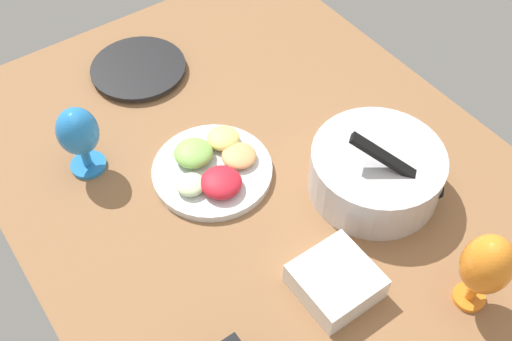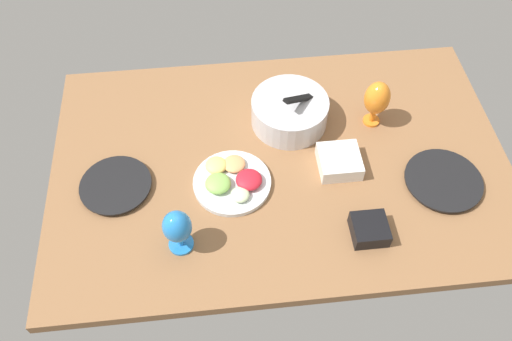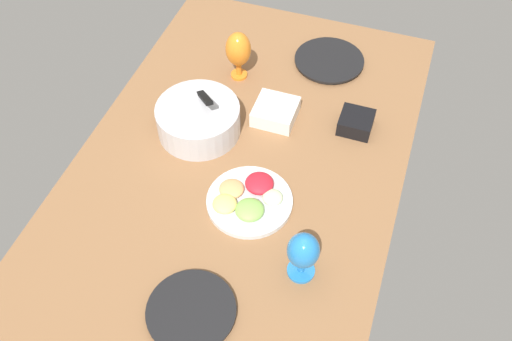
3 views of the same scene
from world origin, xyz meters
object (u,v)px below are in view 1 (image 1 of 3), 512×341
Objects in this scene: dinner_plate_left at (139,69)px; square_bowl_white at (336,280)px; hurricane_glass_blue at (78,134)px; hurricane_glass_orange at (486,266)px; fruit_platter at (213,167)px; mixing_bowl at (376,170)px.

square_bowl_white is at bearing 0.63° from dinner_plate_left.
hurricane_glass_blue is at bearing -48.42° from dinner_plate_left.
hurricane_glass_orange is at bearing 31.85° from hurricane_glass_blue.
hurricane_glass_orange reaches higher than fruit_platter.
hurricane_glass_orange is (53.74, 22.72, 9.98)cm from fruit_platter.
hurricane_glass_orange is at bearing 12.24° from dinner_plate_left.
fruit_platter is 1.38× the size of hurricane_glass_orange.
fruit_platter reaches higher than dinner_plate_left.
square_bowl_white is at bearing 5.22° from fruit_platter.
hurricane_glass_blue is at bearing -129.21° from fruit_platter.
square_bowl_white is (37.46, 3.42, 1.21)cm from fruit_platter.
hurricane_glass_blue reaches higher than fruit_platter.
mixing_bowl reaches higher than fruit_platter.
mixing_bowl is at bearing 48.11° from fruit_platter.
hurricane_glass_orange is at bearing 49.84° from square_bowl_white.
mixing_bowl is 1.46× the size of hurricane_glass_orange.
dinner_plate_left is at bearing 131.58° from hurricane_glass_blue.
square_bowl_white is at bearing 24.44° from hurricane_glass_blue.
fruit_platter is at bearing -157.08° from hurricane_glass_orange.
hurricane_glass_orange is (92.83, 20.15, 10.91)cm from dinner_plate_left.
mixing_bowl is 35.12cm from fruit_platter.
square_bowl_white is (14.14, -22.57, -2.59)cm from mixing_bowl.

